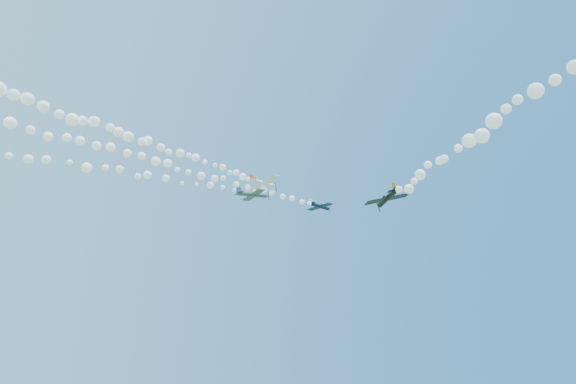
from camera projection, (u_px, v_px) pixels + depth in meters
plane_white at (264, 183)px, 102.93m from camera, size 7.89×8.13×2.47m
smoke_trail_white at (89, 122)px, 76.14m from camera, size 71.75×13.87×3.24m
plane_navy at (320, 206)px, 113.06m from camera, size 7.05×7.39×2.23m
smoke_trail_navy at (133, 156)px, 85.08m from camera, size 87.42×5.84×2.78m
plane_grey at (253, 195)px, 80.50m from camera, size 6.16×6.53×1.64m
plane_black at (387, 198)px, 67.04m from camera, size 6.59×6.27×2.49m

